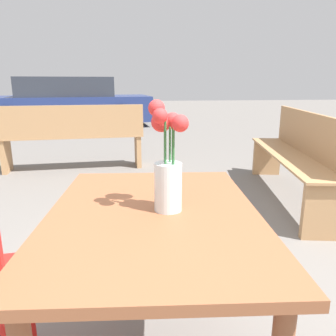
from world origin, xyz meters
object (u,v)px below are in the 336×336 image
Objects in this scene: bench_near at (299,152)px; parked_car at (68,103)px; table_front at (154,239)px; flower_vase at (168,167)px; bench_middle at (72,135)px.

parked_car is (-3.18, 6.06, 0.13)m from bench_near.
bench_near is at bearing 50.61° from table_front.
flower_vase is 0.08× the size of parked_car.
parked_car is (-1.67, 7.94, -0.25)m from flower_vase.
bench_near is (1.55, 1.89, -0.13)m from table_front.
table_front is at bearing -169.60° from flower_vase.
bench_near is 2.73m from bench_middle.
bench_middle is 0.42× the size of parked_car.
flower_vase is 2.44m from bench_near.
bench_middle is at bearing 103.53° from table_front.
flower_vase is at bearing 10.40° from table_front.
parked_car reaches higher than bench_middle.
bench_near is (1.50, 1.88, -0.38)m from flower_vase.
table_front is 2.77× the size of flower_vase.
table_front is at bearing -76.47° from bench_middle.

